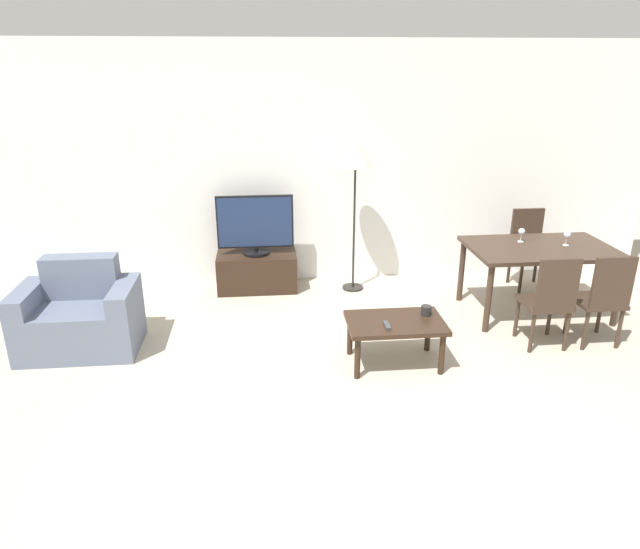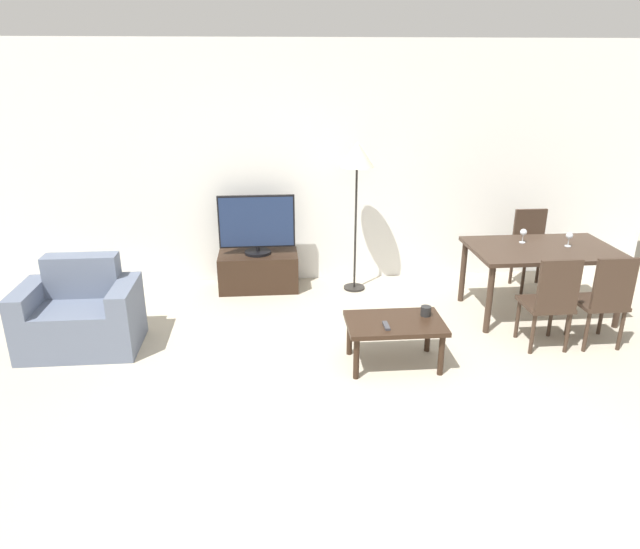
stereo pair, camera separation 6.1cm
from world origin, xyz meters
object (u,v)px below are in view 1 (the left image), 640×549
dining_chair_far (529,245)px  dining_chair_near_right (603,296)px  tv_stand (257,271)px  wine_glass_left (522,232)px  tv (255,225)px  floor_lamp (355,161)px  cup_white_near (426,310)px  remote_primary (387,325)px  wine_glass_center (567,236)px  dining_chair_near (550,298)px  dining_table (540,254)px  coffee_table (395,327)px  armchair (80,318)px

dining_chair_far → dining_chair_near_right: same height
tv_stand → wine_glass_left: 2.89m
tv → dining_chair_near_right: size_ratio=0.95×
tv_stand → wine_glass_left: bearing=-16.0°
floor_lamp → cup_white_near: 1.99m
remote_primary → cup_white_near: (0.38, 0.19, 0.03)m
dining_chair_near_right → wine_glass_center: (0.01, 0.77, 0.34)m
floor_lamp → wine_glass_left: (1.63, -0.67, -0.64)m
wine_glass_left → wine_glass_center: (0.40, -0.16, 0.00)m
tv_stand → tv: size_ratio=1.05×
cup_white_near → wine_glass_center: (1.66, 0.84, 0.37)m
dining_chair_near → dining_chair_far: same height
wine_glass_center → dining_table: bearing=-178.6°
coffee_table → tv_stand: bearing=122.3°
tv → remote_primary: size_ratio=5.65×
dining_chair_near → dining_chair_near_right: 0.50m
tv_stand → wine_glass_left: size_ratio=6.11×
tv → dining_chair_near_right: 3.56m
tv → remote_primary: (1.09, -1.97, -0.34)m
dining_chair_near → coffee_table: bearing=-173.6°
remote_primary → coffee_table: bearing=46.5°
armchair → coffee_table: size_ratio=1.24×
coffee_table → dining_table: 1.94m
wine_glass_left → remote_primary: bearing=-144.0°
tv → coffee_table: 2.24m
dining_table → dining_chair_near: 0.81m
dining_table → floor_lamp: floor_lamp is taller
coffee_table → tv: bearing=122.4°
dining_table → cup_white_near: size_ratio=16.03×
dining_table → remote_primary: size_ratio=9.53×
dining_chair_near → floor_lamp: size_ratio=0.53×
armchair → cup_white_near: armchair is taller
dining_table → cup_white_near: dining_table is taller
dining_chair_far → cup_white_near: dining_chair_far is taller
remote_primary → tv_stand: bearing=118.9°
tv_stand → remote_primary: (1.09, -1.97, 0.21)m
armchair → cup_white_near: bearing=-8.9°
floor_lamp → cup_white_near: floor_lamp is taller
coffee_table → floor_lamp: (-0.09, 1.76, 1.11)m
coffee_table → remote_primary: (-0.10, -0.10, 0.07)m
wine_glass_center → armchair: bearing=-175.6°
cup_white_near → wine_glass_center: 1.89m
floor_lamp → wine_glass_center: 2.29m
armchair → remote_primary: armchair is taller
cup_white_near → floor_lamp: bearing=102.6°
tv → floor_lamp: (1.09, -0.11, 0.71)m
armchair → remote_primary: 2.75m
armchair → tv: bearing=39.5°
tv_stand → armchair: bearing=-140.4°
dining_table → tv: bearing=161.7°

